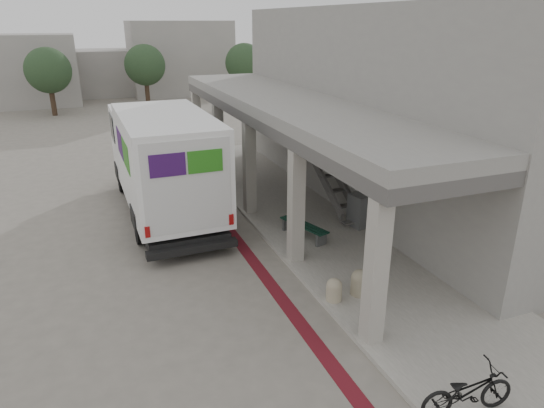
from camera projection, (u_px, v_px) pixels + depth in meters
name	position (u px, v px, depth m)	size (l,w,h in m)	color
ground	(230.00, 284.00, 12.78)	(120.00, 120.00, 0.00)	slate
bike_lane_stripe	(243.00, 247.00, 14.86)	(0.35, 40.00, 0.01)	maroon
sidewalk	(362.00, 257.00, 14.11)	(4.40, 28.00, 0.12)	gray
transit_building	(370.00, 111.00, 17.81)	(7.60, 17.00, 7.00)	gray
distant_backdrop	(80.00, 67.00, 42.13)	(28.00, 10.00, 6.50)	gray
tree_left	(48.00, 71.00, 34.36)	(3.20, 3.20, 4.80)	#38281C
tree_mid	(145.00, 65.00, 38.47)	(3.20, 3.20, 4.80)	#38281C
tree_right	(245.00, 63.00, 40.31)	(3.20, 3.20, 4.80)	#38281C
fedex_truck	(162.00, 159.00, 16.90)	(2.86, 8.76, 3.72)	black
bench	(304.00, 228.00, 15.17)	(0.95, 1.89, 0.44)	slate
bollard_near	(360.00, 282.00, 11.99)	(0.45, 0.45, 0.67)	gray
bollard_far	(334.00, 289.00, 11.75)	(0.39, 0.39, 0.58)	tan
utility_cabinet	(359.00, 211.00, 15.90)	(0.49, 0.65, 1.09)	slate
bicycle_black	(467.00, 391.00, 8.29)	(0.61, 1.74, 0.91)	black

